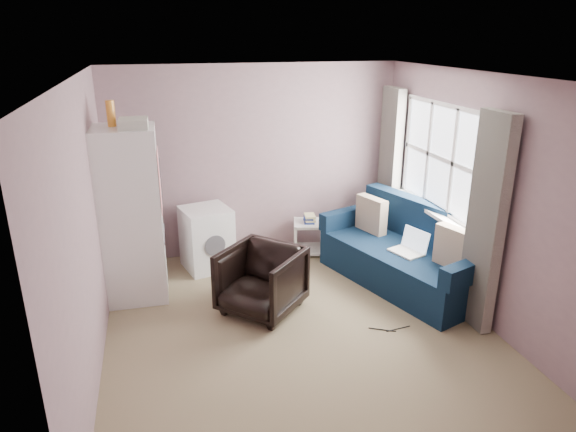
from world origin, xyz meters
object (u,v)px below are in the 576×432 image
(armchair, at_px, (261,277))
(side_table, at_px, (309,235))
(sofa, at_px, (408,255))
(washing_machine, at_px, (207,237))
(fridge, at_px, (131,214))

(armchair, height_order, side_table, armchair)
(armchair, height_order, sofa, sofa)
(sofa, bearing_deg, washing_machine, 136.82)
(sofa, bearing_deg, armchair, 168.01)
(armchair, xyz_separation_m, side_table, (0.94, 1.36, -0.13))
(side_table, xyz_separation_m, sofa, (0.89, -1.12, 0.08))
(washing_machine, relative_size, side_table, 1.44)
(armchair, relative_size, sofa, 0.34)
(armchair, xyz_separation_m, washing_machine, (-0.44, 1.24, 0.02))
(armchair, relative_size, side_table, 1.42)
(washing_machine, distance_m, sofa, 2.49)
(washing_machine, bearing_deg, fridge, -162.63)
(armchair, distance_m, side_table, 1.66)
(washing_machine, height_order, side_table, washing_machine)
(armchair, bearing_deg, sofa, 51.78)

